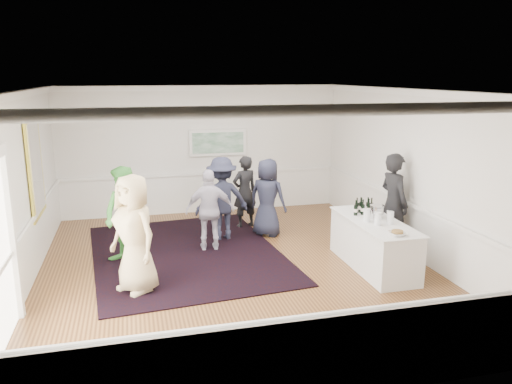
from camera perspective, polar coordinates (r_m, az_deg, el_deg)
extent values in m
plane|color=brown|center=(9.26, -2.40, -8.65)|extent=(8.00, 8.00, 0.00)
cube|color=white|center=(8.59, -2.61, 11.56)|extent=(7.00, 8.00, 0.02)
cube|color=white|center=(8.80, -25.43, -0.22)|extent=(0.02, 8.00, 3.20)
cube|color=white|center=(10.07, 17.40, 2.06)|extent=(0.02, 8.00, 3.20)
cube|color=white|center=(12.67, -6.19, 4.80)|extent=(7.00, 0.02, 3.20)
cube|color=white|center=(5.09, 6.78, -8.26)|extent=(7.00, 0.02, 3.20)
cube|color=yellow|center=(10.00, -23.92, 2.61)|extent=(0.04, 1.25, 1.85)
cube|color=white|center=(10.00, -23.78, 2.62)|extent=(0.01, 1.05, 1.65)
cube|color=white|center=(7.86, -26.10, -4.82)|extent=(0.10, 0.14, 2.40)
cube|color=white|center=(12.65, -4.38, 5.65)|extent=(1.44, 0.05, 0.66)
cube|color=#2A7144|center=(12.62, -4.35, 5.63)|extent=(1.30, 0.01, 0.52)
cube|color=black|center=(10.05, -7.95, -6.90)|extent=(3.93, 4.93, 0.02)
cube|color=silver|center=(9.38, 13.28, -5.85)|extent=(0.78, 2.15, 0.88)
cube|color=silver|center=(9.25, 13.42, -3.25)|extent=(0.84, 2.21, 0.02)
imported|color=black|center=(10.13, 15.44, -1.27)|extent=(0.58, 0.79, 1.99)
imported|color=tan|center=(8.23, -13.76, -4.67)|extent=(1.07, 1.13, 1.95)
imported|color=green|center=(9.42, -14.63, -2.75)|extent=(1.14, 1.12, 1.85)
imported|color=#BAB4C9|center=(9.96, -5.28, -2.09)|extent=(1.00, 0.50, 1.65)
imported|color=#1E2133|center=(10.58, -3.91, -0.77)|extent=(1.21, 0.78, 1.78)
imported|color=black|center=(11.43, -1.31, 0.02)|extent=(0.70, 0.56, 1.66)
imported|color=#1E2133|center=(10.82, 1.31, -0.63)|extent=(0.99, 0.95, 1.70)
cylinder|color=#6AAD3D|center=(8.96, 13.76, -2.95)|extent=(0.12, 0.12, 0.24)
cylinder|color=#E2424E|center=(9.08, 15.10, -2.81)|extent=(0.12, 0.12, 0.24)
cylinder|color=#76B13F|center=(9.12, 12.54, -2.59)|extent=(0.12, 0.12, 0.24)
cylinder|color=silver|center=(9.36, 13.64, -2.26)|extent=(0.26, 0.26, 0.25)
imported|color=white|center=(8.50, 15.85, -4.54)|extent=(0.29, 0.29, 0.07)
cylinder|color=olive|center=(8.50, 15.86, -4.42)|extent=(0.19, 0.19, 0.04)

